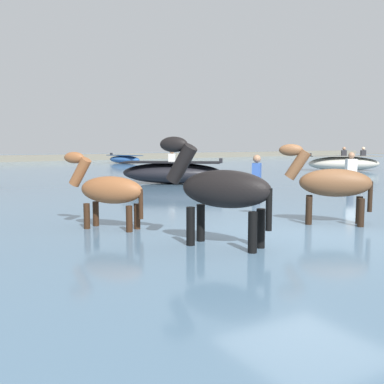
% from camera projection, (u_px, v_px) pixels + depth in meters
% --- Properties ---
extents(ground_plane, '(120.00, 120.00, 0.00)m').
position_uv_depth(ground_plane, '(308.00, 254.00, 7.90)').
color(ground_plane, '#666051').
extents(water_surface, '(90.00, 90.00, 0.38)m').
position_uv_depth(water_surface, '(107.00, 191.00, 16.42)').
color(water_surface, slate).
rests_on(water_surface, ground).
extents(horse_lead_bay, '(1.45, 1.47, 1.91)m').
position_uv_depth(horse_lead_bay, '(331.00, 185.00, 8.64)').
color(horse_lead_bay, brown).
rests_on(horse_lead_bay, ground).
extents(horse_trailing_chestnut, '(1.24, 1.44, 1.77)m').
position_uv_depth(horse_trailing_chestnut, '(108.00, 192.00, 8.18)').
color(horse_trailing_chestnut, brown).
rests_on(horse_trailing_chestnut, ground).
extents(horse_flank_black, '(1.26, 1.76, 2.04)m').
position_uv_depth(horse_flank_black, '(221.00, 192.00, 6.79)').
color(horse_flank_black, black).
rests_on(horse_flank_black, ground).
extents(boat_distant_west, '(3.87, 3.52, 1.31)m').
position_uv_depth(boat_distant_west, '(172.00, 173.00, 17.07)').
color(boat_distant_west, black).
rests_on(boat_distant_west, water_surface).
extents(boat_near_port, '(1.98, 3.15, 0.74)m').
position_uv_depth(boat_near_port, '(124.00, 159.00, 32.85)').
color(boat_near_port, '#28518E').
rests_on(boat_near_port, water_surface).
extents(boat_mid_channel, '(3.96, 3.25, 1.30)m').
position_uv_depth(boat_mid_channel, '(344.00, 163.00, 24.53)').
color(boat_mid_channel, '#B2AD9E').
rests_on(boat_mid_channel, water_surface).
extents(person_onlooker_right, '(0.37, 0.36, 1.63)m').
position_uv_depth(person_onlooker_right, '(256.00, 185.00, 11.46)').
color(person_onlooker_right, '#383842').
rests_on(person_onlooker_right, ground).
extents(person_spectator_far, '(0.37, 0.32, 1.63)m').
position_uv_depth(person_spectator_far, '(351.00, 177.00, 14.17)').
color(person_spectator_far, '#383842').
rests_on(person_spectator_far, ground).
extents(far_shoreline, '(80.00, 2.40, 0.84)m').
position_uv_depth(far_shoreline, '(6.00, 161.00, 36.08)').
color(far_shoreline, '#706B5B').
rests_on(far_shoreline, ground).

